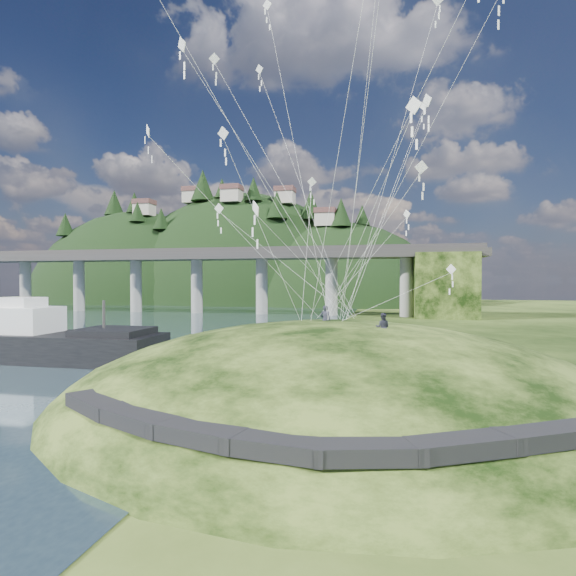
# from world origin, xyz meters

# --- Properties ---
(ground) EXTENTS (320.00, 320.00, 0.00)m
(ground) POSITION_xyz_m (0.00, 0.00, 0.00)
(ground) COLOR black
(ground) RESTS_ON ground
(grass_hill) EXTENTS (36.00, 32.00, 13.00)m
(grass_hill) POSITION_xyz_m (8.00, 2.00, -1.50)
(grass_hill) COLOR black
(grass_hill) RESTS_ON ground
(footpath) EXTENTS (22.29, 5.84, 0.83)m
(footpath) POSITION_xyz_m (7.46, -9.74, 2.08)
(footpath) COLOR black
(footpath) RESTS_ON ground
(bridge) EXTENTS (160.00, 11.00, 15.00)m
(bridge) POSITION_xyz_m (-26.46, 70.07, 9.70)
(bridge) COLOR #2D2B2B
(bridge) RESTS_ON ground
(far_ridge) EXTENTS (153.00, 70.00, 94.50)m
(far_ridge) POSITION_xyz_m (-43.58, 122.17, -7.44)
(far_ridge) COLOR black
(far_ridge) RESTS_ON ground
(work_barge) EXTENTS (22.25, 6.48, 7.75)m
(work_barge) POSITION_xyz_m (-20.56, 10.18, 1.94)
(work_barge) COLOR black
(work_barge) RESTS_ON ground
(wooden_dock) EXTENTS (12.91, 6.32, 0.93)m
(wooden_dock) POSITION_xyz_m (-2.17, 5.06, 0.41)
(wooden_dock) COLOR #321C14
(wooden_dock) RESTS_ON ground
(kite_flyers) EXTENTS (4.50, 3.63, 2.00)m
(kite_flyers) POSITION_xyz_m (9.20, 1.65, 5.80)
(kite_flyers) COLOR #292A37
(kite_flyers) RESTS_ON ground
(kite_swarm) EXTENTS (20.39, 17.78, 20.64)m
(kite_swarm) POSITION_xyz_m (7.55, 1.35, 18.91)
(kite_swarm) COLOR white
(kite_swarm) RESTS_ON ground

